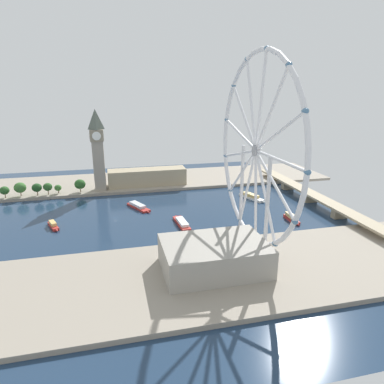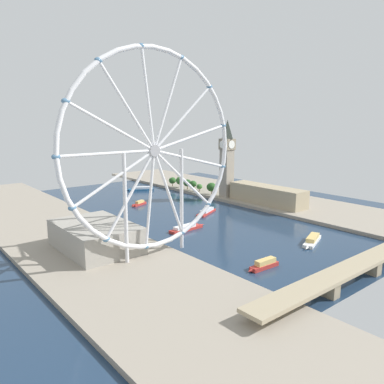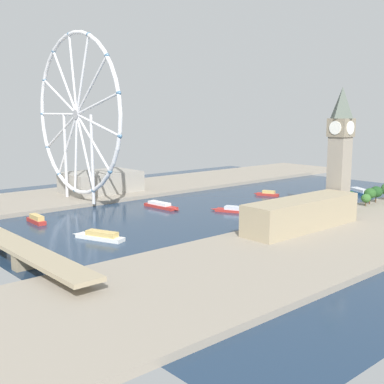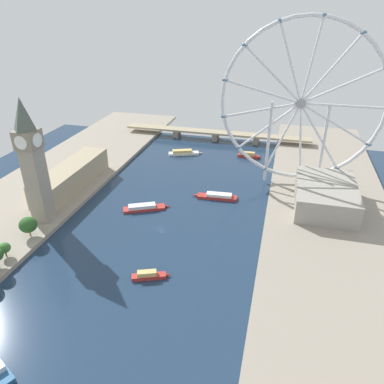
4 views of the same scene
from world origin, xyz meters
TOP-DOWN VIEW (x-y plane):
  - ground_plane at (0.00, 0.00)m, footprint 397.02×397.02m
  - riverbank_left at (-113.51, 0.00)m, footprint 90.00×520.00m
  - riverbank_right at (113.51, 0.00)m, footprint 90.00×520.00m
  - clock_tower at (-81.73, -13.20)m, footprint 14.40×14.40m
  - parliament_block at (-90.06, 38.10)m, footprint 22.00×86.60m
  - tree_row_embankment at (-77.14, -71.59)m, footprint 13.04×82.51m
  - ferris_wheel at (84.18, 90.78)m, footprint 125.54×3.20m
  - riverside_hall at (109.39, 56.02)m, footprint 42.75×62.53m
  - river_bridge at (0.00, 189.80)m, footprint 209.02×14.08m
  - tour_boat_0 at (10.18, -49.92)m, footprint 22.17×11.40m
  - tour_boat_1 at (28.77, 52.80)m, footprint 36.75×9.43m
  - tour_boat_2 at (-21.02, 21.51)m, footprint 34.88×20.39m
  - tour_boat_3 at (42.45, 145.95)m, footprint 24.59×6.08m
  - tour_boat_4 at (-36.26, -120.34)m, footprint 34.90×22.53m
  - tour_boat_5 at (-22.52, 136.82)m, footprint 34.87×17.65m

SIDE VIEW (x-z plane):
  - ground_plane at x=0.00m, z-range 0.00..0.00m
  - riverbank_left at x=-113.51m, z-range 0.00..3.00m
  - riverbank_right at x=113.51m, z-range 0.00..3.00m
  - tour_boat_2 at x=-21.02m, z-range -0.34..3.93m
  - tour_boat_1 at x=28.77m, z-range -0.36..4.04m
  - tour_boat_0 at x=10.18m, z-range -0.49..4.31m
  - tour_boat_4 at x=-36.26m, z-range -0.34..4.42m
  - tour_boat_5 at x=-22.52m, z-range -0.42..4.66m
  - tour_boat_3 at x=42.45m, z-range -0.42..5.21m
  - river_bridge at x=0.00m, z-range 2.71..12.32m
  - tree_row_embankment at x=-77.14m, z-range 4.16..18.34m
  - riverside_hall at x=109.39m, z-range 3.00..20.57m
  - parliament_block at x=-90.06m, z-range 3.00..21.30m
  - clock_tower at x=-81.73m, z-range 4.66..90.21m
  - ferris_wheel at x=84.18m, z-range 4.99..134.64m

